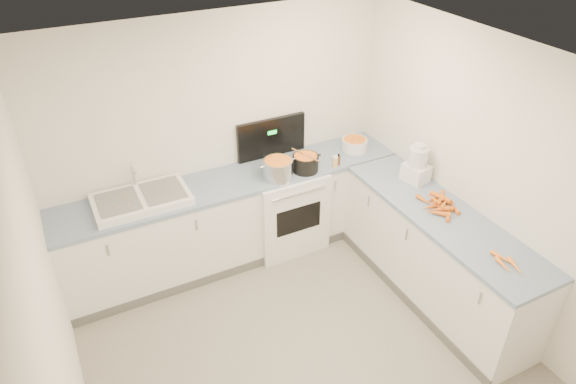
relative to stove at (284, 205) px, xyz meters
name	(u,v)px	position (x,y,z in m)	size (l,w,h in m)	color
floor	(316,370)	(-0.55, -1.69, -0.47)	(3.50, 4.00, 0.00)	gray
ceiling	(329,85)	(-0.55, -1.69, 2.03)	(3.50, 4.00, 0.00)	white
wall_back	(220,139)	(-0.55, 0.31, 0.78)	(3.50, 2.50, 0.00)	white
wall_left	(57,344)	(-2.30, -1.69, 0.78)	(4.00, 2.50, 0.00)	white
wall_right	(502,193)	(1.20, -1.69, 0.78)	(4.00, 2.50, 0.00)	white
counter_back	(236,218)	(-0.55, 0.01, 0.00)	(3.50, 0.62, 0.94)	white
counter_right	(436,255)	(0.90, -1.39, 0.00)	(0.62, 2.20, 0.94)	white
stove	(284,205)	(0.00, 0.00, 0.00)	(0.76, 0.65, 1.36)	white
sink	(141,199)	(-1.45, 0.02, 0.50)	(0.86, 0.52, 0.31)	white
steel_pot	(278,170)	(-0.14, -0.15, 0.55)	(0.29, 0.29, 0.22)	silver
black_pot	(305,164)	(0.17, -0.15, 0.54)	(0.26, 0.26, 0.19)	black
wooden_spoon	(306,155)	(0.17, -0.15, 0.64)	(0.02, 0.02, 0.38)	#AD7A47
mixing_bowl	(354,145)	(0.85, -0.01, 0.53)	(0.27, 0.27, 0.13)	white
extract_bottle	(338,160)	(0.53, -0.20, 0.52)	(0.04, 0.04, 0.10)	#593319
spice_jar	(335,162)	(0.47, -0.22, 0.52)	(0.06, 0.06, 0.10)	#E5B266
food_processor	(417,165)	(1.03, -0.81, 0.64)	(0.24, 0.27, 0.40)	white
carrot_pile	(440,203)	(0.94, -1.28, 0.50)	(0.37, 0.45, 0.09)	orange
peeled_carrots	(507,263)	(0.87, -2.13, 0.49)	(0.16, 0.32, 0.04)	orange
peelings	(122,202)	(-1.63, -0.01, 0.54)	(0.23, 0.24, 0.01)	tan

